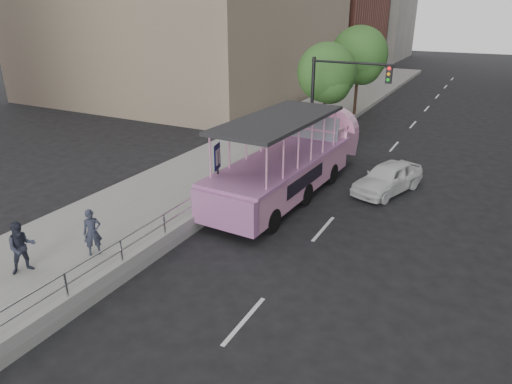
{
  "coord_description": "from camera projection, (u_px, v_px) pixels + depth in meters",
  "views": [
    {
      "loc": [
        5.83,
        -10.49,
        7.65
      ],
      "look_at": [
        -1.08,
        2.6,
        1.58
      ],
      "focal_mm": 32.0,
      "sensor_mm": 36.0,
      "label": 1
    }
  ],
  "objects": [
    {
      "name": "duck_boat",
      "position": [
        294.0,
        162.0,
        19.92
      ],
      "size": [
        3.1,
        10.83,
        3.56
      ],
      "color": "black",
      "rests_on": "ground"
    },
    {
      "name": "street_tree_near",
      "position": [
        328.0,
        75.0,
        27.02
      ],
      "size": [
        3.52,
        3.52,
        5.72
      ],
      "color": "#352318",
      "rests_on": "ground"
    },
    {
      "name": "traffic_signal",
      "position": [
        334.0,
        92.0,
        23.64
      ],
      "size": [
        4.2,
        0.32,
        5.2
      ],
      "color": "black",
      "rests_on": "ground"
    },
    {
      "name": "kerb_wall",
      "position": [
        200.0,
        215.0,
        16.81
      ],
      "size": [
        0.24,
        30.0,
        0.36
      ],
      "primitive_type": "cube",
      "color": "#ABACA6",
      "rests_on": "sidewalk"
    },
    {
      "name": "pedestrian_near",
      "position": [
        92.0,
        232.0,
        14.27
      ],
      "size": [
        0.64,
        0.66,
        1.53
      ],
      "primitive_type": "imported",
      "rotation": [
        0.0,
        0.0,
        0.86
      ],
      "color": "#2A2E3E",
      "rests_on": "sidewalk"
    },
    {
      "name": "pedestrian_mid",
      "position": [
        22.0,
        247.0,
        13.32
      ],
      "size": [
        0.91,
        0.98,
        1.6
      ],
      "primitive_type": "imported",
      "rotation": [
        0.0,
        0.0,
        1.07
      ],
      "color": "#2A2E3E",
      "rests_on": "sidewalk"
    },
    {
      "name": "sidewalk",
      "position": [
        243.0,
        155.0,
        24.61
      ],
      "size": [
        5.5,
        80.0,
        0.3
      ],
      "primitive_type": "cube",
      "color": "gray",
      "rests_on": "ground"
    },
    {
      "name": "car",
      "position": [
        388.0,
        178.0,
        19.96
      ],
      "size": [
        2.77,
        4.21,
        1.33
      ],
      "primitive_type": "imported",
      "rotation": [
        0.0,
        0.0,
        -0.33
      ],
      "color": "silver",
      "rests_on": "ground"
    },
    {
      "name": "street_tree_far",
      "position": [
        360.0,
        57.0,
        31.66
      ],
      "size": [
        3.97,
        3.97,
        6.45
      ],
      "color": "#352318",
      "rests_on": "ground"
    },
    {
      "name": "parking_sign",
      "position": [
        218.0,
        173.0,
        17.01
      ],
      "size": [
        0.18,
        0.66,
        2.98
      ],
      "color": "black",
      "rests_on": "ground"
    },
    {
      "name": "guardrail",
      "position": [
        199.0,
        199.0,
        16.55
      ],
      "size": [
        0.07,
        22.0,
        0.71
      ],
      "color": "#B4B4B9",
      "rests_on": "kerb_wall"
    },
    {
      "name": "ground",
      "position": [
        248.0,
        274.0,
        14.0
      ],
      "size": [
        160.0,
        160.0,
        0.0
      ],
      "primitive_type": "plane",
      "color": "black"
    }
  ]
}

